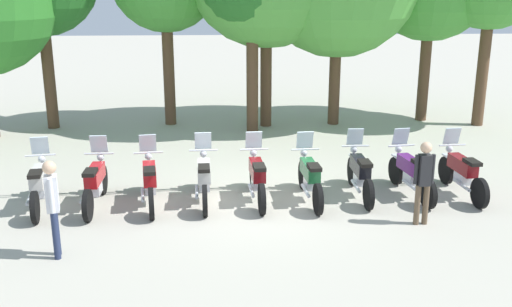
{
  "coord_description": "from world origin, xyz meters",
  "views": [
    {
      "loc": [
        -0.66,
        -11.79,
        4.52
      ],
      "look_at": [
        0.0,
        0.5,
        0.9
      ],
      "focal_mm": 41.37,
      "sensor_mm": 36.0,
      "label": 1
    }
  ],
  "objects_px": {
    "motorcycle_0": "(39,184)",
    "motorcycle_4": "(257,177)",
    "motorcycle_2": "(150,181)",
    "motorcycle_8": "(462,172)",
    "motorcycle_7": "(411,172)",
    "motorcycle_5": "(310,177)",
    "person_0": "(53,202)",
    "motorcycle_3": "(204,178)",
    "person_1": "(424,177)",
    "motorcycle_1": "(95,182)",
    "motorcycle_6": "(360,173)"
  },
  "relations": [
    {
      "from": "motorcycle_1",
      "to": "motorcycle_8",
      "type": "relative_size",
      "value": 1.0
    },
    {
      "from": "motorcycle_8",
      "to": "person_0",
      "type": "distance_m",
      "value": 8.45
    },
    {
      "from": "motorcycle_0",
      "to": "motorcycle_1",
      "type": "bearing_deg",
      "value": -96.87
    },
    {
      "from": "motorcycle_2",
      "to": "person_0",
      "type": "bearing_deg",
      "value": 143.64
    },
    {
      "from": "motorcycle_8",
      "to": "motorcycle_4",
      "type": "bearing_deg",
      "value": 86.36
    },
    {
      "from": "motorcycle_1",
      "to": "motorcycle_3",
      "type": "bearing_deg",
      "value": -86.71
    },
    {
      "from": "motorcycle_2",
      "to": "motorcycle_7",
      "type": "xyz_separation_m",
      "value": [
        5.6,
        0.26,
        0.0
      ]
    },
    {
      "from": "motorcycle_7",
      "to": "motorcycle_4",
      "type": "bearing_deg",
      "value": 83.64
    },
    {
      "from": "motorcycle_0",
      "to": "motorcycle_6",
      "type": "distance_m",
      "value": 6.74
    },
    {
      "from": "motorcycle_0",
      "to": "motorcycle_2",
      "type": "relative_size",
      "value": 1.0
    },
    {
      "from": "motorcycle_7",
      "to": "motorcycle_8",
      "type": "height_order",
      "value": "same"
    },
    {
      "from": "motorcycle_8",
      "to": "motorcycle_7",
      "type": "bearing_deg",
      "value": 83.79
    },
    {
      "from": "motorcycle_6",
      "to": "person_0",
      "type": "bearing_deg",
      "value": 114.45
    },
    {
      "from": "motorcycle_4",
      "to": "motorcycle_7",
      "type": "height_order",
      "value": "same"
    },
    {
      "from": "motorcycle_8",
      "to": "motorcycle_6",
      "type": "bearing_deg",
      "value": 83.76
    },
    {
      "from": "motorcycle_0",
      "to": "motorcycle_4",
      "type": "relative_size",
      "value": 0.99
    },
    {
      "from": "motorcycle_7",
      "to": "person_1",
      "type": "bearing_deg",
      "value": 161.56
    },
    {
      "from": "motorcycle_2",
      "to": "motorcycle_3",
      "type": "bearing_deg",
      "value": -91.91
    },
    {
      "from": "motorcycle_0",
      "to": "motorcycle_2",
      "type": "xyz_separation_m",
      "value": [
        2.24,
        0.08,
        0.0
      ]
    },
    {
      "from": "motorcycle_4",
      "to": "motorcycle_5",
      "type": "relative_size",
      "value": 1.0
    },
    {
      "from": "motorcycle_6",
      "to": "person_1",
      "type": "distance_m",
      "value": 1.88
    },
    {
      "from": "motorcycle_3",
      "to": "motorcycle_6",
      "type": "distance_m",
      "value": 3.37
    },
    {
      "from": "motorcycle_0",
      "to": "person_1",
      "type": "distance_m",
      "value": 7.68
    },
    {
      "from": "motorcycle_3",
      "to": "motorcycle_1",
      "type": "bearing_deg",
      "value": 91.33
    },
    {
      "from": "motorcycle_1",
      "to": "motorcycle_4",
      "type": "bearing_deg",
      "value": -87.72
    },
    {
      "from": "motorcycle_0",
      "to": "person_0",
      "type": "bearing_deg",
      "value": -167.05
    },
    {
      "from": "motorcycle_4",
      "to": "motorcycle_8",
      "type": "height_order",
      "value": "same"
    },
    {
      "from": "motorcycle_6",
      "to": "person_0",
      "type": "height_order",
      "value": "person_0"
    },
    {
      "from": "motorcycle_6",
      "to": "motorcycle_1",
      "type": "bearing_deg",
      "value": 92.8
    },
    {
      "from": "motorcycle_7",
      "to": "person_0",
      "type": "distance_m",
      "value": 7.4
    },
    {
      "from": "motorcycle_0",
      "to": "motorcycle_5",
      "type": "relative_size",
      "value": 0.99
    },
    {
      "from": "motorcycle_5",
      "to": "person_1",
      "type": "distance_m",
      "value": 2.45
    },
    {
      "from": "motorcycle_3",
      "to": "motorcycle_5",
      "type": "bearing_deg",
      "value": -93.7
    },
    {
      "from": "motorcycle_1",
      "to": "motorcycle_5",
      "type": "distance_m",
      "value": 4.48
    },
    {
      "from": "person_0",
      "to": "motorcycle_2",
      "type": "bearing_deg",
      "value": -130.73
    },
    {
      "from": "motorcycle_2",
      "to": "motorcycle_8",
      "type": "xyz_separation_m",
      "value": [
        6.72,
        0.23,
        0.0
      ]
    },
    {
      "from": "person_0",
      "to": "motorcycle_1",
      "type": "bearing_deg",
      "value": -106.61
    },
    {
      "from": "motorcycle_2",
      "to": "motorcycle_5",
      "type": "height_order",
      "value": "same"
    },
    {
      "from": "motorcycle_7",
      "to": "motorcycle_5",
      "type": "bearing_deg",
      "value": 86.35
    },
    {
      "from": "motorcycle_3",
      "to": "person_1",
      "type": "distance_m",
      "value": 4.46
    },
    {
      "from": "motorcycle_4",
      "to": "person_0",
      "type": "height_order",
      "value": "person_0"
    },
    {
      "from": "motorcycle_3",
      "to": "person_1",
      "type": "relative_size",
      "value": 1.34
    },
    {
      "from": "motorcycle_7",
      "to": "motorcycle_3",
      "type": "bearing_deg",
      "value": 83.28
    },
    {
      "from": "motorcycle_1",
      "to": "person_1",
      "type": "bearing_deg",
      "value": -102.01
    },
    {
      "from": "motorcycle_3",
      "to": "person_0",
      "type": "bearing_deg",
      "value": 133.68
    },
    {
      "from": "motorcycle_0",
      "to": "motorcycle_7",
      "type": "distance_m",
      "value": 7.85
    },
    {
      "from": "motorcycle_2",
      "to": "motorcycle_4",
      "type": "relative_size",
      "value": 1.0
    },
    {
      "from": "motorcycle_0",
      "to": "motorcycle_2",
      "type": "distance_m",
      "value": 2.24
    },
    {
      "from": "motorcycle_0",
      "to": "person_1",
      "type": "bearing_deg",
      "value": -108.91
    },
    {
      "from": "motorcycle_4",
      "to": "person_0",
      "type": "relative_size",
      "value": 1.29
    }
  ]
}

